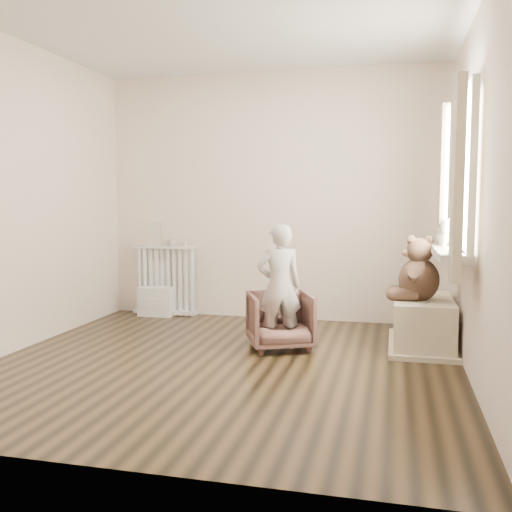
% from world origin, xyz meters
% --- Properties ---
extents(floor, '(3.60, 3.60, 0.01)m').
position_xyz_m(floor, '(0.00, 0.00, 0.00)').
color(floor, black).
rests_on(floor, ground).
extents(ceiling, '(3.60, 3.60, 0.01)m').
position_xyz_m(ceiling, '(0.00, 0.00, 2.60)').
color(ceiling, white).
rests_on(ceiling, ground).
extents(back_wall, '(3.60, 0.02, 2.60)m').
position_xyz_m(back_wall, '(0.00, 1.80, 1.30)').
color(back_wall, white).
rests_on(back_wall, ground).
extents(front_wall, '(3.60, 0.02, 2.60)m').
position_xyz_m(front_wall, '(0.00, -1.80, 1.30)').
color(front_wall, white).
rests_on(front_wall, ground).
extents(left_wall, '(0.02, 3.60, 2.60)m').
position_xyz_m(left_wall, '(-1.80, 0.00, 1.30)').
color(left_wall, white).
rests_on(left_wall, ground).
extents(right_wall, '(0.02, 3.60, 2.60)m').
position_xyz_m(right_wall, '(1.80, 0.00, 1.30)').
color(right_wall, white).
rests_on(right_wall, ground).
extents(window, '(0.03, 0.90, 1.10)m').
position_xyz_m(window, '(1.76, 0.30, 1.45)').
color(window, white).
rests_on(window, right_wall).
extents(window_sill, '(0.22, 1.10, 0.06)m').
position_xyz_m(window_sill, '(1.67, 0.30, 0.87)').
color(window_sill, silver).
rests_on(window_sill, right_wall).
extents(curtain_left, '(0.06, 0.26, 1.30)m').
position_xyz_m(curtain_left, '(1.65, -0.27, 1.39)').
color(curtain_left, beige).
rests_on(curtain_left, right_wall).
extents(curtain_right, '(0.06, 0.26, 1.30)m').
position_xyz_m(curtain_right, '(1.65, 0.87, 1.39)').
color(curtain_right, beige).
rests_on(curtain_right, right_wall).
extents(radiator, '(0.73, 0.14, 0.77)m').
position_xyz_m(radiator, '(-1.18, 1.68, 0.39)').
color(radiator, silver).
rests_on(radiator, floor).
extents(paper_doll, '(0.16, 0.01, 0.26)m').
position_xyz_m(paper_doll, '(-1.31, 1.68, 0.90)').
color(paper_doll, beige).
rests_on(paper_doll, radiator).
extents(tin_a, '(0.11, 0.11, 0.07)m').
position_xyz_m(tin_a, '(-1.10, 1.68, 0.80)').
color(tin_a, '#A59E8C').
rests_on(tin_a, radiator).
extents(tin_b, '(0.09, 0.09, 0.05)m').
position_xyz_m(tin_b, '(-0.96, 1.68, 0.79)').
color(tin_b, '#A59E8C').
rests_on(tin_b, radiator).
extents(toy_vanity, '(0.37, 0.27, 0.58)m').
position_xyz_m(toy_vanity, '(-1.26, 1.65, 0.28)').
color(toy_vanity, silver).
rests_on(toy_vanity, floor).
extents(armchair, '(0.68, 0.69, 0.48)m').
position_xyz_m(armchair, '(0.34, 0.56, 0.24)').
color(armchair, brown).
rests_on(armchair, floor).
extents(child, '(0.45, 0.38, 1.05)m').
position_xyz_m(child, '(0.34, 0.51, 0.54)').
color(child, beige).
rests_on(child, armchair).
extents(toy_bench, '(0.49, 0.92, 0.43)m').
position_xyz_m(toy_bench, '(1.52, 0.88, 0.20)').
color(toy_bench, beige).
rests_on(toy_bench, floor).
extents(teddy_bear, '(0.44, 0.34, 0.53)m').
position_xyz_m(teddy_bear, '(1.47, 0.77, 0.67)').
color(teddy_bear, '#352318').
rests_on(teddy_bear, toy_bench).
extents(plush_cat, '(0.23, 0.29, 0.22)m').
position_xyz_m(plush_cat, '(1.66, 0.66, 1.00)').
color(plush_cat, gray).
rests_on(plush_cat, window_sill).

